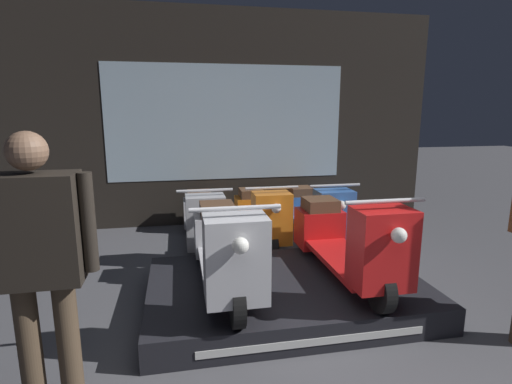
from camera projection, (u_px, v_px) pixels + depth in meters
name	position (u px, v px, depth m)	size (l,w,h in m)	color
shop_wall_back	(227.00, 119.00, 6.02)	(6.44, 0.09, 3.20)	#28231E
display_platform	(286.00, 292.00, 3.63)	(2.45, 1.60, 0.23)	black
scooter_display_left	(225.00, 247.00, 3.42)	(0.62, 1.80, 0.88)	black
scooter_display_right	(345.00, 239.00, 3.63)	(0.62, 1.80, 0.88)	black
scooter_backrow_0	(202.00, 219.00, 5.18)	(0.62, 1.80, 0.88)	black
scooter_backrow_1	(260.00, 216.00, 5.33)	(0.62, 1.80, 0.88)	black
scooter_backrow_2	(315.00, 213.00, 5.48)	(0.62, 1.80, 0.88)	black
person_left_browsing	(38.00, 250.00, 2.22)	(0.63, 0.26, 1.64)	#473828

